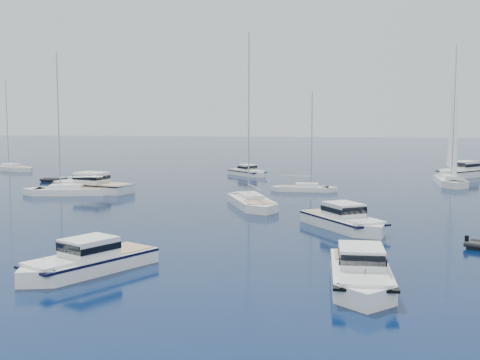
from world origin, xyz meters
name	(u,v)px	position (x,y,z in m)	size (l,w,h in m)	color
ground	(179,278)	(0.00, 0.00, 0.00)	(400.00, 400.00, 0.00)	#071E4B
motor_cruiser_near	(361,285)	(9.49, 0.12, 0.00)	(2.97, 9.71, 2.55)	white
motor_cruiser_right	(345,229)	(8.76, 15.78, 0.00)	(2.92, 9.54, 2.51)	white
motor_cruiser_left	(87,272)	(-5.33, 0.44, 0.00)	(2.80, 9.15, 2.40)	white
motor_cruiser_centre	(90,192)	(-19.09, 33.68, 0.00)	(3.30, 10.79, 2.83)	silver
motor_cruiser_distant	(464,177)	(25.25, 57.89, 0.00)	(3.23, 10.55, 2.77)	white
motor_cruiser_horizon	(248,176)	(-4.45, 54.48, 0.00)	(2.34, 7.64, 2.00)	white
sailboat_mid_r	(251,206)	(0.18, 25.89, 0.00)	(2.99, 11.50, 16.90)	silver
sailboat_mid_l	(71,195)	(-20.26, 31.15, 0.00)	(2.77, 10.64, 15.64)	white
sailboat_centre	(304,191)	(4.39, 38.18, 0.00)	(2.03, 7.81, 11.48)	white
sailboat_sails_r	(450,184)	(21.80, 48.05, 0.00)	(3.09, 11.88, 17.47)	silver
sailboat_far_l	(13,170)	(-41.28, 56.59, 0.00)	(2.50, 9.63, 14.15)	silver
tender_yellow	(62,272)	(-6.70, 0.30, 0.00)	(2.00, 3.65, 0.95)	#EFF00E
tender_grey_far	(54,182)	(-27.83, 42.85, 0.00)	(1.88, 3.38, 0.95)	black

